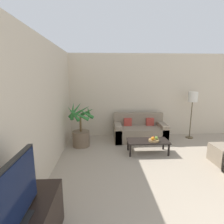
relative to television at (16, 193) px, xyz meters
The scene contains 11 objects.
wall_back 5.25m from the television, 55.20° to the left, with size 8.16×0.06×2.70m.
wall_left 1.21m from the television, 106.78° to the left, with size 0.06×7.96×2.70m.
television is the anchor object (origin of this frame).
potted_palm 3.41m from the television, 87.45° to the left, with size 0.81×0.81×1.28m.
sofa_loveseat 4.29m from the television, 62.91° to the left, with size 1.59×0.77×0.83m.
floor_lamp 5.32m from the television, 47.07° to the left, with size 0.29×0.29×1.51m.
coffee_table 3.47m from the television, 55.15° to the left, with size 1.07×0.49×0.34m.
fruit_bowl 3.48m from the television, 52.67° to the left, with size 0.27×0.27×0.05m.
apple_red 3.50m from the television, 53.14° to the left, with size 0.07×0.07×0.07m.
apple_green 3.51m from the television, 51.82° to the left, with size 0.08×0.08×0.08m.
orange_fruit 3.40m from the television, 52.70° to the left, with size 0.09×0.09×0.09m.
Camera 1 is at (-2.18, 0.65, 1.97)m, focal length 28.00 mm.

